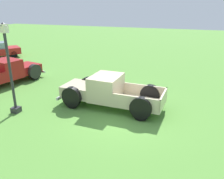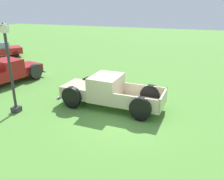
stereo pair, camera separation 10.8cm
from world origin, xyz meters
name	(u,v)px [view 2 (the right image)]	position (x,y,z in m)	size (l,w,h in m)	color
ground_plane	(122,115)	(0.00, 0.00, 0.00)	(80.00, 80.00, 0.00)	#548C38
pickup_truck_foreground	(105,92)	(0.70, 1.10, 0.74)	(2.19, 5.17, 1.56)	#C6B793
pickup_truck_behind_right	(10,72)	(2.00, 8.10, 0.72)	(5.23, 2.88, 1.52)	maroon
lamp_post_near	(10,68)	(-1.38, 4.74, 2.13)	(0.36, 0.36, 4.06)	#2D2D33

